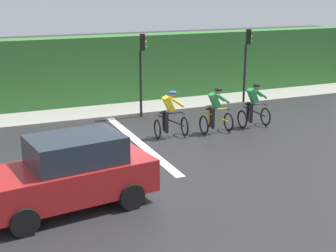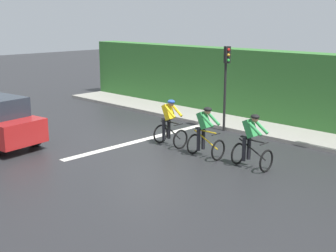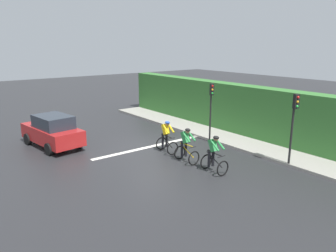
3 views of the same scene
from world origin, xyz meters
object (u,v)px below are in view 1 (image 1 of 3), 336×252
cyclist_mid (170,115)px  traffic_light_far_junction (247,55)px  cyclist_second (216,111)px  car_red (69,173)px  traffic_light_near_crossing (142,62)px  cyclist_lead (254,106)px

cyclist_mid → traffic_light_far_junction: size_ratio=0.50×
cyclist_second → car_red: (4.20, -6.20, 0.08)m
cyclist_second → car_red: car_red is taller
traffic_light_near_crossing → cyclist_lead: bearing=47.4°
cyclist_mid → traffic_light_near_crossing: size_ratio=0.50×
cyclist_second → traffic_light_near_crossing: size_ratio=0.50×
car_red → traffic_light_near_crossing: traffic_light_near_crossing is taller
cyclist_lead → cyclist_second: 1.69m
cyclist_mid → cyclist_second: bearing=85.4°
cyclist_mid → traffic_light_far_junction: (-3.23, 5.05, 1.43)m
traffic_light_near_crossing → cyclist_mid: bearing=-1.7°
cyclist_lead → traffic_light_near_crossing: 4.73m
cyclist_mid → traffic_light_far_junction: traffic_light_far_junction is taller
cyclist_second → cyclist_mid: size_ratio=1.00×
cyclist_mid → traffic_light_near_crossing: bearing=178.3°
cyclist_lead → car_red: size_ratio=0.39×
cyclist_mid → car_red: bearing=-45.8°
cyclist_lead → traffic_light_far_junction: (-3.24, 1.64, 1.43)m
cyclist_second → car_red: size_ratio=0.39×
cyclist_second → cyclist_lead: bearing=94.5°
cyclist_mid → cyclist_lead: bearing=89.9°
traffic_light_near_crossing → car_red: bearing=-31.7°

